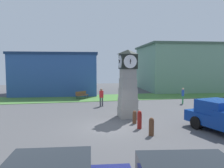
% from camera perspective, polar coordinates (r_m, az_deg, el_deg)
% --- Properties ---
extents(ground_plane, '(70.50, 70.50, 0.00)m').
position_cam_1_polar(ground_plane, '(14.25, -0.59, -11.19)').
color(ground_plane, '#4C4C4F').
extents(clock_tower, '(1.53, 1.55, 5.14)m').
position_cam_1_polar(clock_tower, '(16.61, 4.16, -0.26)').
color(clock_tower, gray).
rests_on(clock_tower, ground_plane).
extents(bollard_near_tower, '(0.25, 0.25, 0.91)m').
position_cam_1_polar(bollard_near_tower, '(16.70, 4.33, -7.21)').
color(bollard_near_tower, maroon).
rests_on(bollard_near_tower, ground_plane).
extents(bollard_mid_row, '(0.28, 0.28, 0.89)m').
position_cam_1_polar(bollard_mid_row, '(15.08, 5.91, -8.55)').
color(bollard_mid_row, brown).
rests_on(bollard_mid_row, ground_plane).
extents(bollard_far_row, '(0.28, 0.28, 1.14)m').
position_cam_1_polar(bollard_far_row, '(13.88, 7.20, -9.19)').
color(bollard_far_row, maroon).
rests_on(bollard_far_row, ground_plane).
extents(bollard_end_row, '(0.29, 0.29, 1.03)m').
position_cam_1_polar(bollard_end_row, '(12.65, 10.25, -10.86)').
color(bollard_end_row, brown).
rests_on(bollard_end_row, ground_plane).
extents(bench, '(1.60, 1.38, 0.90)m').
position_cam_1_polar(bench, '(26.28, -7.93, -2.75)').
color(bench, brown).
rests_on(bench, ground_plane).
extents(pedestrian_near_bench, '(0.43, 0.29, 1.75)m').
position_cam_1_polar(pedestrian_near_bench, '(21.18, -2.80, -3.17)').
color(pedestrian_near_bench, '#3F3F47').
rests_on(pedestrian_near_bench, ground_plane).
extents(pedestrian_crossing_lot, '(0.42, 0.47, 1.65)m').
position_cam_1_polar(pedestrian_crossing_lot, '(23.90, 18.03, -2.66)').
color(pedestrian_crossing_lot, '#338C4C').
rests_on(pedestrian_crossing_lot, ground_plane).
extents(warehouse_blue_far, '(12.08, 8.93, 5.68)m').
position_cam_1_polar(warehouse_blue_far, '(31.91, -14.26, 2.65)').
color(warehouse_blue_far, '#2D5193').
rests_on(warehouse_blue_far, ground_plane).
extents(storefront_low_left, '(20.69, 13.76, 7.34)m').
position_cam_1_polar(storefront_low_left, '(39.86, 21.89, 4.02)').
color(storefront_low_left, gray).
rests_on(storefront_low_left, ground_plane).
extents(grass_verge_far, '(42.30, 5.50, 0.04)m').
position_cam_1_polar(grass_verge_far, '(26.70, -8.68, -3.73)').
color(grass_verge_far, '#477A38').
rests_on(grass_verge_far, ground_plane).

